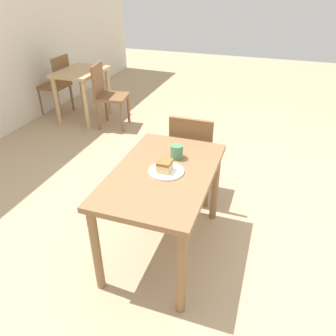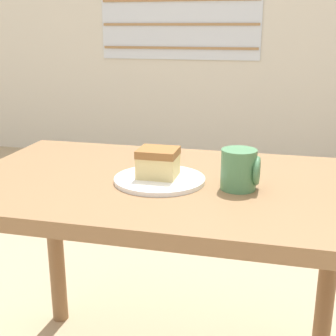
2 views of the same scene
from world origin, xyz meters
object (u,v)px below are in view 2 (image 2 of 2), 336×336
plate (160,180)px  coffee_mug (240,170)px  dining_table_near (161,216)px  cake_slice (158,162)px

plate → coffee_mug: bearing=-1.9°
coffee_mug → dining_table_near: bearing=171.9°
cake_slice → coffee_mug: 0.22m
plate → cake_slice: 0.05m
coffee_mug → plate: bearing=178.1°
cake_slice → coffee_mug: bearing=-4.3°
cake_slice → coffee_mug: size_ratio=1.00×
cake_slice → dining_table_near: bearing=71.4°
dining_table_near → cake_slice: bearing=-108.6°
dining_table_near → coffee_mug: 0.27m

